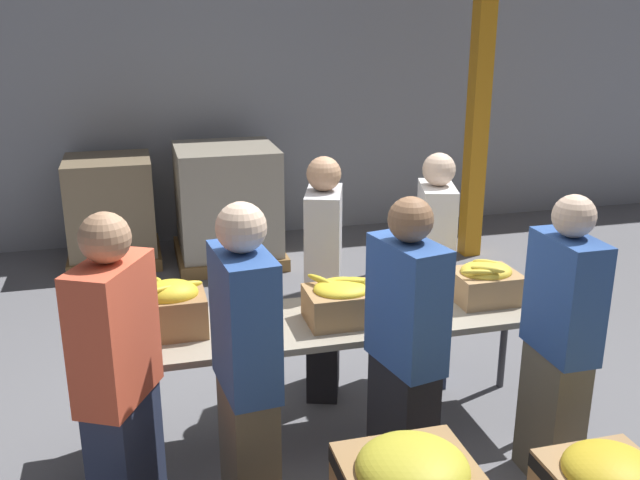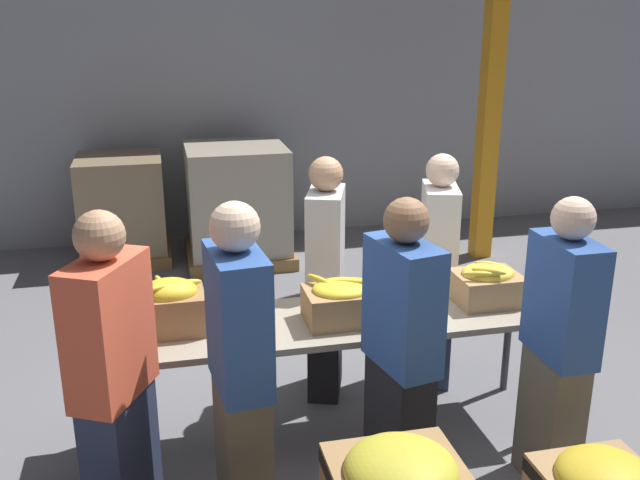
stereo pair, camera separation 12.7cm
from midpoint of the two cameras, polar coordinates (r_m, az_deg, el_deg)
The scene contains 15 objects.
ground_plane at distance 4.68m, azimuth 0.15°, elevation -15.38°, with size 30.00×30.00×0.00m, color slate.
wall_back at distance 8.24m, azimuth -7.97°, elevation 13.87°, with size 16.00×0.08×4.00m.
sorting_table at distance 4.31m, azimuth 0.15°, elevation -6.90°, with size 2.79×0.71×0.82m.
banana_box_0 at distance 4.13m, azimuth -12.72°, elevation -5.28°, with size 0.39×0.32×0.32m.
banana_box_1 at distance 4.19m, azimuth 0.94°, elevation -4.85°, with size 0.43×0.36×0.27m.
banana_box_2 at distance 4.59m, azimuth 12.31°, elevation -3.27°, with size 0.41×0.34×0.27m.
volunteer_0 at distance 5.04m, azimuth 8.36°, elevation -2.48°, with size 0.34×0.49×1.67m.
volunteer_1 at distance 4.11m, azimuth 17.74°, elevation -8.04°, with size 0.23×0.45×1.68m.
volunteer_2 at distance 4.80m, azimuth -0.47°, elevation -3.24°, with size 0.36×0.50×1.68m.
volunteer_3 at distance 3.79m, azimuth 5.85°, elevation -9.24°, with size 0.32×0.50×1.71m.
volunteer_4 at distance 3.59m, azimuth -16.73°, elevation -11.42°, with size 0.42×0.52×1.74m.
volunteer_5 at distance 3.53m, azimuth -6.94°, elevation -10.98°, with size 0.28×0.49×1.76m.
support_pillar at distance 7.61m, azimuth 12.29°, elevation 13.31°, with size 0.19×0.19×4.00m.
pallet_stack_0 at distance 7.81m, azimuth -16.80°, elevation 2.19°, with size 0.94×0.94×1.11m.
pallet_stack_1 at distance 7.58m, azimuth -7.91°, elevation 2.78°, with size 1.11×1.11×1.23m.
Camera 1 is at (-1.07, -3.76, 2.58)m, focal length 40.00 mm.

